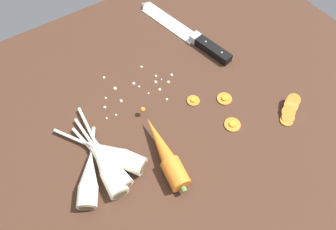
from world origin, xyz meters
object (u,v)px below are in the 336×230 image
carrot_slice_stack (290,109)px  carrot_slice_stray_far (225,98)px  whole_carrot (165,153)px  carrot_slice_stray_mid (193,100)px  parsnip_mid_left (107,166)px  parsnip_front (105,163)px  parsnip_mid_right (89,178)px  carrot_slice_stray_near (232,124)px  parsnip_back (103,160)px  chefs_knife (180,29)px  parsnip_outer (113,154)px

carrot_slice_stack → carrot_slice_stray_far: bearing=132.7°
whole_carrot → carrot_slice_stray_mid: whole_carrot is taller
parsnip_mid_left → whole_carrot: bearing=-20.3°
whole_carrot → carrot_slice_stray_far: size_ratio=6.02×
parsnip_mid_left → carrot_slice_stray_mid: (25.38, 4.31, -1.62)cm
parsnip_front → carrot_slice_stack: (42.37, -11.65, -0.88)cm
whole_carrot → parsnip_mid_right: whole_carrot is taller
parsnip_front → carrot_slice_stray_near: size_ratio=6.37×
parsnip_mid_left → carrot_slice_stray_mid: 25.80cm
parsnip_mid_left → parsnip_back: 1.68cm
parsnip_front → parsnip_mid_left: (-0.02, -0.95, 0.00)cm
parsnip_back → carrot_slice_stray_far: 32.04cm
whole_carrot → carrot_slice_stray_far: 21.12cm
parsnip_mid_right → carrot_slice_stray_mid: bearing=8.9°
whole_carrot → carrot_slice_stack: 31.55cm
parsnip_back → carrot_slice_stack: size_ratio=2.55×
chefs_knife → parsnip_mid_right: 49.08cm
chefs_knife → carrot_slice_stray_mid: bearing=-117.7°
parsnip_front → parsnip_back: bearing=88.4°
parsnip_mid_left → carrot_slice_stray_far: bearing=1.0°
chefs_knife → parsnip_mid_left: parsnip_mid_left is taller
parsnip_front → parsnip_mid_right: bearing=-163.6°
parsnip_front → carrot_slice_stray_far: 32.04cm
parsnip_mid_right → whole_carrot: bearing=-14.1°
whole_carrot → carrot_slice_stray_mid: size_ratio=7.11×
parsnip_mid_right → carrot_slice_stray_far: parsnip_mid_right is taller
chefs_knife → carrot_slice_stray_near: size_ratio=9.23×
parsnip_front → carrot_slice_stray_far: bearing=-0.7°
parsnip_front → carrot_slice_stack: bearing=-15.4°
chefs_knife → carrot_slice_stack: bearing=-81.6°
chefs_knife → carrot_slice_stray_mid: chefs_knife is taller
carrot_slice_stray_near → parsnip_mid_left: bearing=168.0°
parsnip_outer → parsnip_mid_left: bearing=-141.4°
parsnip_mid_left → parsnip_outer: size_ratio=0.95×
carrot_slice_stack → carrot_slice_stray_mid: 22.70cm
carrot_slice_stray_near → carrot_slice_stray_far: size_ratio=1.04×
chefs_knife → parsnip_mid_left: (-36.95, -26.34, 1.33)cm
chefs_knife → carrot_slice_stack: (5.44, -37.04, 0.45)cm
whole_carrot → parsnip_outer: 11.07cm
chefs_knife → parsnip_mid_left: size_ratio=1.81×
carrot_slice_stray_near → carrot_slice_stray_far: same height
parsnip_front → parsnip_outer: 2.40cm
parsnip_mid_left → carrot_slice_stray_near: size_ratio=5.09×
parsnip_front → parsnip_back: same height
whole_carrot → carrot_slice_stray_near: size_ratio=5.80×
whole_carrot → carrot_slice_stray_far: whole_carrot is taller
chefs_knife → parsnip_front: (-36.93, -25.39, 1.33)cm
parsnip_back → carrot_slice_stray_far: size_ratio=5.34×
parsnip_mid_right → carrot_slice_stray_near: 33.65cm
parsnip_outer → carrot_slice_stack: 42.04cm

